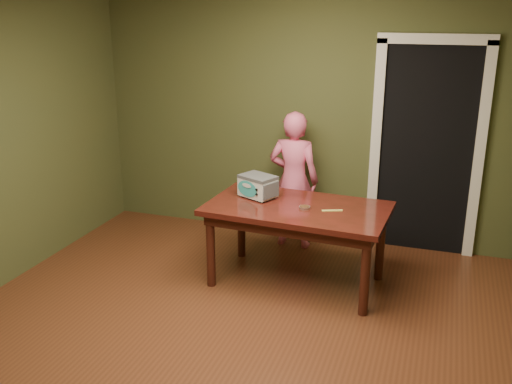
# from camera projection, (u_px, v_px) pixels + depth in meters

# --- Properties ---
(floor) EXTENTS (5.00, 5.00, 0.00)m
(floor) POSITION_uv_depth(u_px,v_px,m) (213.00, 354.00, 4.21)
(floor) COLOR #5D2E1A
(floor) RESTS_ON ground
(room_shell) EXTENTS (4.52, 5.02, 2.61)m
(room_shell) POSITION_uv_depth(u_px,v_px,m) (207.00, 126.00, 3.68)
(room_shell) COLOR #3E4725
(room_shell) RESTS_ON ground
(doorway) EXTENTS (1.10, 0.66, 2.25)m
(doorway) POSITION_uv_depth(u_px,v_px,m) (427.00, 145.00, 5.99)
(doorway) COLOR black
(doorway) RESTS_ON ground
(dining_table) EXTENTS (1.65, 0.99, 0.75)m
(dining_table) POSITION_uv_depth(u_px,v_px,m) (297.00, 216.00, 5.11)
(dining_table) COLOR #33110B
(dining_table) RESTS_ON floor
(toy_oven) EXTENTS (0.40, 0.34, 0.21)m
(toy_oven) POSITION_uv_depth(u_px,v_px,m) (258.00, 186.00, 5.27)
(toy_oven) COLOR #4C4F54
(toy_oven) RESTS_ON dining_table
(baking_pan) EXTENTS (0.10, 0.10, 0.02)m
(baking_pan) POSITION_uv_depth(u_px,v_px,m) (305.00, 207.00, 5.01)
(baking_pan) COLOR silver
(baking_pan) RESTS_ON dining_table
(spatula) EXTENTS (0.18, 0.09, 0.01)m
(spatula) POSITION_uv_depth(u_px,v_px,m) (332.00, 211.00, 4.95)
(spatula) COLOR #DFD860
(spatula) RESTS_ON dining_table
(child) EXTENTS (0.53, 0.35, 1.45)m
(child) POSITION_uv_depth(u_px,v_px,m) (294.00, 180.00, 5.92)
(child) COLOR #E96088
(child) RESTS_ON floor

